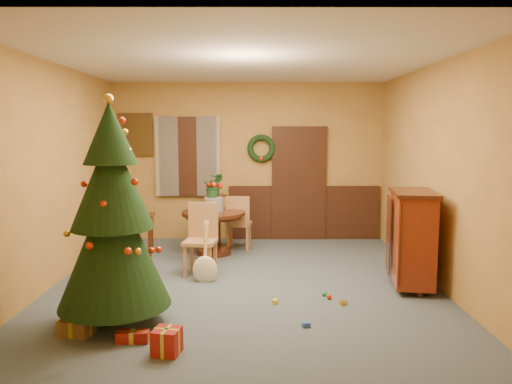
{
  "coord_description": "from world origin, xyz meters",
  "views": [
    {
      "loc": [
        0.13,
        -6.48,
        2.01
      ],
      "look_at": [
        0.15,
        0.4,
        1.17
      ],
      "focal_mm": 35.0,
      "sensor_mm": 36.0,
      "label": 1
    }
  ],
  "objects_px": {
    "christmas_tree": "(113,218)",
    "sideboard": "(412,236)",
    "writing_desk": "(130,224)",
    "dining_table": "(214,224)",
    "chair_near": "(201,236)"
  },
  "relations": [
    {
      "from": "christmas_tree",
      "to": "sideboard",
      "type": "relative_size",
      "value": 1.89
    },
    {
      "from": "christmas_tree",
      "to": "writing_desk",
      "type": "xyz_separation_m",
      "value": [
        -0.57,
        2.92,
        -0.62
      ]
    },
    {
      "from": "dining_table",
      "to": "chair_near",
      "type": "bearing_deg",
      "value": -94.54
    },
    {
      "from": "dining_table",
      "to": "christmas_tree",
      "type": "bearing_deg",
      "value": -104.58
    },
    {
      "from": "chair_near",
      "to": "christmas_tree",
      "type": "xyz_separation_m",
      "value": [
        -0.7,
        -1.92,
        0.6
      ]
    },
    {
      "from": "christmas_tree",
      "to": "chair_near",
      "type": "bearing_deg",
      "value": 70.09
    },
    {
      "from": "dining_table",
      "to": "sideboard",
      "type": "bearing_deg",
      "value": -33.1
    },
    {
      "from": "sideboard",
      "to": "christmas_tree",
      "type": "bearing_deg",
      "value": -160.22
    },
    {
      "from": "dining_table",
      "to": "chair_near",
      "type": "relative_size",
      "value": 1.04
    },
    {
      "from": "chair_near",
      "to": "writing_desk",
      "type": "bearing_deg",
      "value": 141.48
    },
    {
      "from": "christmas_tree",
      "to": "sideboard",
      "type": "xyz_separation_m",
      "value": [
        3.47,
        1.25,
        -0.46
      ]
    },
    {
      "from": "chair_near",
      "to": "sideboard",
      "type": "height_order",
      "value": "sideboard"
    },
    {
      "from": "dining_table",
      "to": "sideboard",
      "type": "height_order",
      "value": "sideboard"
    },
    {
      "from": "dining_table",
      "to": "chair_near",
      "type": "xyz_separation_m",
      "value": [
        -0.09,
        -1.08,
        0.04
      ]
    },
    {
      "from": "writing_desk",
      "to": "sideboard",
      "type": "height_order",
      "value": "sideboard"
    }
  ]
}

